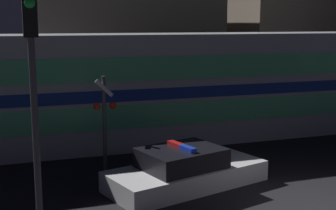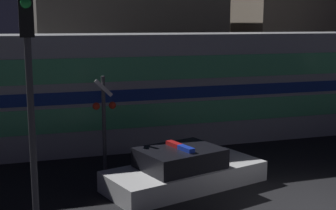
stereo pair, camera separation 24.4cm
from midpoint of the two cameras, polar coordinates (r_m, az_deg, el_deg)
train at (r=18.51m, az=-1.17°, el=2.09°), size 20.71×3.16×4.25m
police_car at (r=13.62m, az=2.44°, el=-8.02°), size 5.02×3.14×1.27m
crossing_signal_far at (r=14.80m, az=-7.32°, el=-1.41°), size 0.74×0.31×3.04m
traffic_light_corner at (r=10.35m, az=-15.90°, el=3.18°), size 0.30×0.46×5.27m
building_left at (r=27.53m, az=-4.98°, el=8.12°), size 10.13×6.81×7.57m
building_center at (r=30.99m, az=17.06°, el=7.89°), size 9.36×4.91×7.52m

